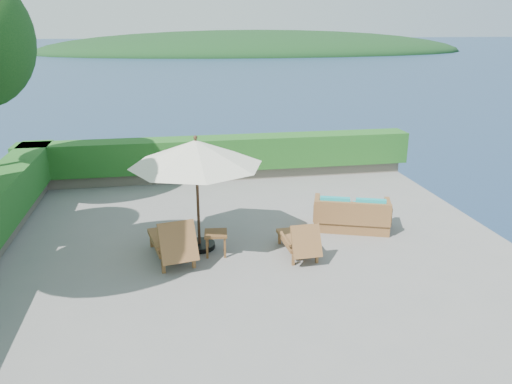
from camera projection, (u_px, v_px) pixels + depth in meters
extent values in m
plane|color=gray|center=(249.00, 251.00, 11.00)|extent=(12.00, 12.00, 0.00)
cube|color=#554E43|center=(249.00, 312.00, 11.49)|extent=(12.00, 12.00, 3.00)
plane|color=#162945|center=(250.00, 365.00, 11.96)|extent=(600.00, 600.00, 0.00)
ellipsoid|color=black|center=(256.00, 52.00, 146.74)|extent=(126.00, 57.60, 12.60)
cube|color=#666052|center=(221.00, 173.00, 16.17)|extent=(12.00, 0.60, 0.36)
cube|color=#1F4A15|center=(221.00, 153.00, 15.95)|extent=(12.40, 0.90, 1.00)
cylinder|color=black|center=(200.00, 246.00, 11.16)|extent=(0.74, 0.74, 0.11)
cylinder|color=#392314|center=(198.00, 196.00, 10.78)|extent=(0.07, 0.07, 2.47)
cone|color=beige|center=(196.00, 153.00, 10.47)|extent=(3.06, 3.06, 0.54)
sphere|color=#392314|center=(195.00, 137.00, 10.37)|extent=(0.09, 0.09, 0.09)
cube|color=brown|center=(163.00, 266.00, 10.00)|extent=(0.08, 0.08, 0.29)
cube|color=brown|center=(194.00, 261.00, 10.21)|extent=(0.08, 0.08, 0.29)
cube|color=brown|center=(152.00, 241.00, 11.18)|extent=(0.08, 0.08, 0.29)
cube|color=brown|center=(179.00, 237.00, 11.40)|extent=(0.08, 0.08, 0.29)
cube|color=brown|center=(170.00, 241.00, 10.73)|extent=(1.01, 1.57, 0.10)
cube|color=brown|center=(178.00, 242.00, 9.90)|extent=(0.82, 0.61, 0.78)
cube|color=brown|center=(154.00, 240.00, 10.35)|extent=(0.25, 0.94, 0.06)
cube|color=brown|center=(190.00, 235.00, 10.61)|extent=(0.25, 0.94, 0.06)
cube|color=brown|center=(293.00, 260.00, 10.33)|extent=(0.06, 0.06, 0.24)
cube|color=brown|center=(317.00, 258.00, 10.44)|extent=(0.06, 0.06, 0.24)
cube|color=brown|center=(279.00, 239.00, 11.36)|extent=(0.06, 0.06, 0.24)
cube|color=brown|center=(301.00, 237.00, 11.46)|extent=(0.06, 0.06, 0.24)
cube|color=brown|center=(296.00, 239.00, 10.93)|extent=(0.66, 1.22, 0.08)
cube|color=brown|center=(306.00, 241.00, 10.21)|extent=(0.62, 0.41, 0.65)
cube|color=brown|center=(285.00, 238.00, 10.65)|extent=(0.09, 0.79, 0.05)
cube|color=brown|center=(313.00, 236.00, 10.78)|extent=(0.09, 0.79, 0.05)
cube|color=brown|center=(207.00, 248.00, 10.60)|extent=(0.05, 0.05, 0.46)
cube|color=brown|center=(225.00, 248.00, 10.63)|extent=(0.05, 0.05, 0.46)
cube|color=brown|center=(208.00, 241.00, 10.96)|extent=(0.05, 0.05, 0.46)
cube|color=brown|center=(225.00, 241.00, 10.98)|extent=(0.05, 0.05, 0.46)
cube|color=brown|center=(216.00, 233.00, 10.71)|extent=(0.53, 0.53, 0.05)
cube|color=brown|center=(351.00, 221.00, 12.19)|extent=(1.97, 1.43, 0.40)
cube|color=brown|center=(352.00, 213.00, 11.69)|extent=(1.73, 0.72, 0.54)
cube|color=brown|center=(317.00, 207.00, 12.22)|extent=(0.41, 0.88, 0.44)
cube|color=brown|center=(388.00, 211.00, 11.96)|extent=(0.41, 0.88, 0.44)
cube|color=teal|center=(334.00, 208.00, 12.21)|extent=(0.96, 0.93, 0.18)
cube|color=teal|center=(369.00, 210.00, 12.08)|extent=(0.96, 0.93, 0.18)
cube|color=teal|center=(335.00, 204.00, 11.79)|extent=(0.70, 0.36, 0.36)
cube|color=teal|center=(371.00, 206.00, 11.66)|extent=(0.70, 0.36, 0.36)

